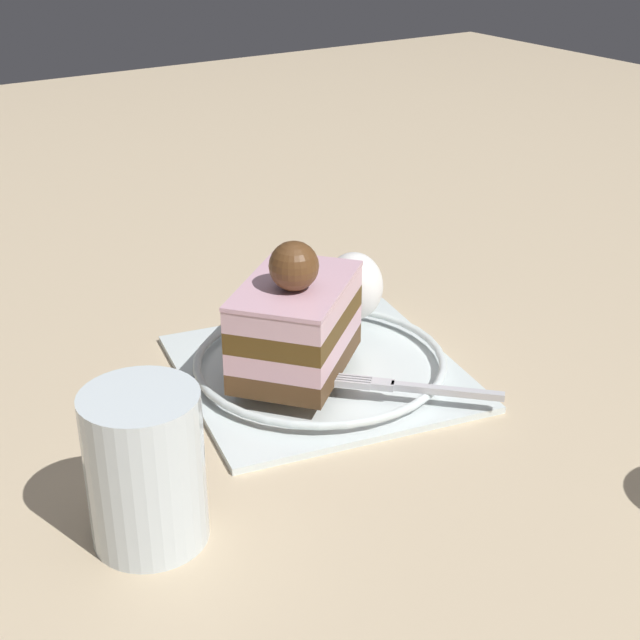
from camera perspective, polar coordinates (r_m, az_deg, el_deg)
ground_plane at (r=0.69m, az=0.95°, el=-3.71°), size 2.40×2.40×0.00m
dessert_plate at (r=0.69m, az=0.00°, el=-2.84°), size 0.23×0.23×0.02m
cake_slice at (r=0.66m, az=-1.52°, el=-0.08°), size 0.12×0.13×0.10m
whipped_cream_dollop at (r=0.74m, az=2.08°, el=2.08°), size 0.05×0.05×0.06m
fork at (r=0.65m, az=5.64°, el=-4.14°), size 0.09×0.09×0.00m
drink_glass_near at (r=0.53m, az=-10.61°, el=-9.43°), size 0.07×0.07×0.09m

